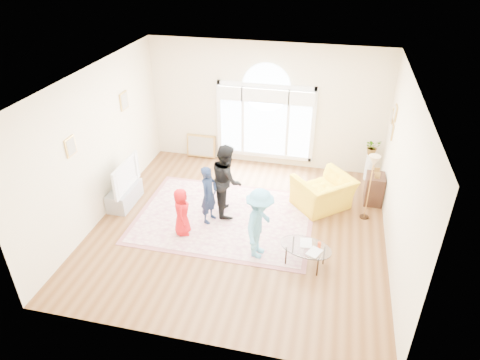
% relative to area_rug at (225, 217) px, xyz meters
% --- Properties ---
extents(ground, '(6.00, 6.00, 0.00)m').
position_rel_area_rug_xyz_m(ground, '(0.38, -0.26, -0.01)').
color(ground, '#5A3518').
rests_on(ground, ground).
extents(room_shell, '(6.00, 6.00, 6.00)m').
position_rel_area_rug_xyz_m(room_shell, '(0.39, 2.57, 1.56)').
color(room_shell, beige).
rests_on(room_shell, ground).
extents(area_rug, '(3.60, 2.60, 0.02)m').
position_rel_area_rug_xyz_m(area_rug, '(0.00, 0.00, 0.00)').
color(area_rug, beige).
rests_on(area_rug, ground).
extents(rug_border, '(3.80, 2.80, 0.01)m').
position_rel_area_rug_xyz_m(rug_border, '(0.00, -0.00, -0.00)').
color(rug_border, '#975859').
rests_on(rug_border, ground).
extents(tv_console, '(0.45, 1.00, 0.42)m').
position_rel_area_rug_xyz_m(tv_console, '(-2.37, 0.04, 0.20)').
color(tv_console, '#97999F').
rests_on(tv_console, ground).
extents(television, '(0.18, 1.17, 0.67)m').
position_rel_area_rug_xyz_m(television, '(-2.36, 0.04, 0.75)').
color(television, black).
rests_on(television, tv_console).
extents(coffee_table, '(1.10, 0.86, 0.54)m').
position_rel_area_rug_xyz_m(coffee_table, '(1.85, -1.12, 0.39)').
color(coffee_table, silver).
rests_on(coffee_table, ground).
extents(armchair, '(1.55, 1.54, 0.76)m').
position_rel_area_rug_xyz_m(armchair, '(2.04, 0.91, 0.37)').
color(armchair, yellow).
rests_on(armchair, ground).
extents(side_cabinet, '(0.40, 0.50, 0.70)m').
position_rel_area_rug_xyz_m(side_cabinet, '(3.16, 1.37, 0.34)').
color(side_cabinet, black).
rests_on(side_cabinet, ground).
extents(floor_lamp, '(0.32, 0.32, 1.51)m').
position_rel_area_rug_xyz_m(floor_lamp, '(2.98, 0.71, 1.27)').
color(floor_lamp, black).
rests_on(floor_lamp, ground).
extents(plant_pedestal, '(0.20, 0.20, 0.70)m').
position_rel_area_rug_xyz_m(plant_pedestal, '(3.08, 2.43, 0.34)').
color(plant_pedestal, white).
rests_on(plant_pedestal, ground).
extents(potted_plant, '(0.46, 0.43, 0.41)m').
position_rel_area_rug_xyz_m(potted_plant, '(3.08, 2.43, 0.89)').
color(potted_plant, '#33722D').
rests_on(potted_plant, plant_pedestal).
extents(leaning_picture, '(0.80, 0.14, 0.62)m').
position_rel_area_rug_xyz_m(leaning_picture, '(-1.35, 2.64, -0.01)').
color(leaning_picture, tan).
rests_on(leaning_picture, ground).
extents(child_red, '(0.44, 0.57, 1.04)m').
position_rel_area_rug_xyz_m(child_red, '(-0.70, -0.73, 0.53)').
color(child_red, red).
rests_on(child_red, area_rug).
extents(child_navy, '(0.42, 0.54, 1.29)m').
position_rel_area_rug_xyz_m(child_navy, '(-0.28, -0.18, 0.66)').
color(child_navy, '#15213C').
rests_on(child_navy, area_rug).
extents(child_black, '(0.85, 0.95, 1.63)m').
position_rel_area_rug_xyz_m(child_black, '(0.00, 0.23, 0.82)').
color(child_black, black).
rests_on(child_black, area_rug).
extents(child_blue, '(0.67, 1.01, 1.45)m').
position_rel_area_rug_xyz_m(child_blue, '(0.96, -1.05, 0.73)').
color(child_blue, '#54A2C7').
rests_on(child_blue, area_rug).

